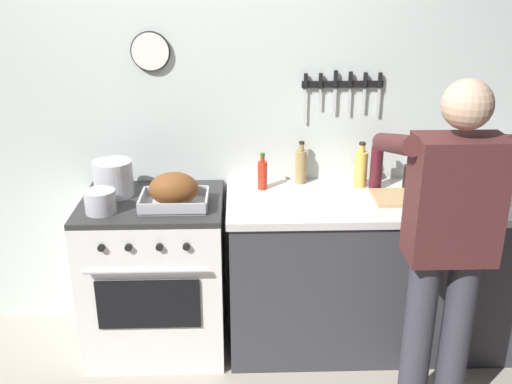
{
  "coord_description": "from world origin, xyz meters",
  "views": [
    {
      "loc": [
        0.25,
        -1.94,
        2.08
      ],
      "look_at": [
        0.34,
        0.85,
        1.0
      ],
      "focal_mm": 41.17,
      "sensor_mm": 36.0,
      "label": 1
    }
  ],
  "objects_px": {
    "roasting_pan": "(174,191)",
    "bottle_vinegar": "(301,166)",
    "cutting_board": "(406,197)",
    "saucepan": "(100,201)",
    "person_cook": "(448,237)",
    "stock_pot": "(113,178)",
    "stove": "(156,274)",
    "bottle_olive_oil": "(454,167)",
    "bottle_cooking_oil": "(361,168)",
    "bottle_wine_red": "(376,166)",
    "bottle_soy_sauce": "(408,176)",
    "bottle_hot_sauce": "(262,174)"
  },
  "relations": [
    {
      "from": "roasting_pan",
      "to": "bottle_vinegar",
      "type": "xyz_separation_m",
      "value": [
        0.7,
        0.34,
        0.02
      ]
    },
    {
      "from": "cutting_board",
      "to": "saucepan",
      "type": "bearing_deg",
      "value": -175.53
    },
    {
      "from": "bottle_vinegar",
      "to": "person_cook",
      "type": "bearing_deg",
      "value": -56.42
    },
    {
      "from": "stock_pot",
      "to": "saucepan",
      "type": "xyz_separation_m",
      "value": [
        -0.02,
        -0.24,
        -0.04
      ]
    },
    {
      "from": "stove",
      "to": "bottle_vinegar",
      "type": "height_order",
      "value": "bottle_vinegar"
    },
    {
      "from": "cutting_board",
      "to": "bottle_vinegar",
      "type": "distance_m",
      "value": 0.62
    },
    {
      "from": "stove",
      "to": "stock_pot",
      "type": "distance_m",
      "value": 0.59
    },
    {
      "from": "stock_pot",
      "to": "bottle_olive_oil",
      "type": "xyz_separation_m",
      "value": [
        1.89,
        0.06,
        0.02
      ]
    },
    {
      "from": "stove",
      "to": "roasting_pan",
      "type": "height_order",
      "value": "roasting_pan"
    },
    {
      "from": "roasting_pan",
      "to": "bottle_cooking_oil",
      "type": "distance_m",
      "value": 1.06
    },
    {
      "from": "bottle_cooking_oil",
      "to": "bottle_wine_red",
      "type": "relative_size",
      "value": 0.82
    },
    {
      "from": "saucepan",
      "to": "bottle_vinegar",
      "type": "relative_size",
      "value": 0.64
    },
    {
      "from": "bottle_soy_sauce",
      "to": "person_cook",
      "type": "bearing_deg",
      "value": -92.02
    },
    {
      "from": "person_cook",
      "to": "cutting_board",
      "type": "height_order",
      "value": "person_cook"
    },
    {
      "from": "bottle_soy_sauce",
      "to": "bottle_vinegar",
      "type": "bearing_deg",
      "value": 170.04
    },
    {
      "from": "saucepan",
      "to": "cutting_board",
      "type": "height_order",
      "value": "saucepan"
    },
    {
      "from": "person_cook",
      "to": "bottle_vinegar",
      "type": "xyz_separation_m",
      "value": [
        -0.57,
        0.85,
        0.05
      ]
    },
    {
      "from": "stock_pot",
      "to": "cutting_board",
      "type": "xyz_separation_m",
      "value": [
        1.58,
        -0.11,
        -0.09
      ]
    },
    {
      "from": "stove",
      "to": "person_cook",
      "type": "relative_size",
      "value": 0.54
    },
    {
      "from": "cutting_board",
      "to": "bottle_cooking_oil",
      "type": "bearing_deg",
      "value": 135.95
    },
    {
      "from": "stock_pot",
      "to": "bottle_cooking_oil",
      "type": "distance_m",
      "value": 1.37
    },
    {
      "from": "bottle_olive_oil",
      "to": "bottle_soy_sauce",
      "type": "height_order",
      "value": "bottle_olive_oil"
    },
    {
      "from": "bottle_soy_sauce",
      "to": "bottle_wine_red",
      "type": "xyz_separation_m",
      "value": [
        -0.18,
        -0.0,
        0.06
      ]
    },
    {
      "from": "person_cook",
      "to": "roasting_pan",
      "type": "distance_m",
      "value": 1.37
    },
    {
      "from": "bottle_cooking_oil",
      "to": "bottle_soy_sauce",
      "type": "xyz_separation_m",
      "value": [
        0.26,
        -0.04,
        -0.04
      ]
    },
    {
      "from": "stove",
      "to": "bottle_hot_sauce",
      "type": "xyz_separation_m",
      "value": [
        0.6,
        0.16,
        0.54
      ]
    },
    {
      "from": "person_cook",
      "to": "saucepan",
      "type": "height_order",
      "value": "person_cook"
    },
    {
      "from": "stove",
      "to": "person_cook",
      "type": "bearing_deg",
      "value": -23.42
    },
    {
      "from": "roasting_pan",
      "to": "bottle_olive_oil",
      "type": "distance_m",
      "value": 1.57
    },
    {
      "from": "stove",
      "to": "roasting_pan",
      "type": "bearing_deg",
      "value": -32.59
    },
    {
      "from": "roasting_pan",
      "to": "saucepan",
      "type": "bearing_deg",
      "value": -170.14
    },
    {
      "from": "bottle_hot_sauce",
      "to": "bottle_wine_red",
      "type": "height_order",
      "value": "bottle_wine_red"
    },
    {
      "from": "roasting_pan",
      "to": "cutting_board",
      "type": "relative_size",
      "value": 0.98
    },
    {
      "from": "bottle_olive_oil",
      "to": "bottle_hot_sauce",
      "type": "bearing_deg",
      "value": 179.67
    },
    {
      "from": "stove",
      "to": "bottle_vinegar",
      "type": "distance_m",
      "value": 1.03
    },
    {
      "from": "person_cook",
      "to": "bottle_wine_red",
      "type": "distance_m",
      "value": 0.77
    },
    {
      "from": "stock_pot",
      "to": "bottle_soy_sauce",
      "type": "height_order",
      "value": "stock_pot"
    },
    {
      "from": "stove",
      "to": "bottle_olive_oil",
      "type": "relative_size",
      "value": 3.1
    },
    {
      "from": "bottle_olive_oil",
      "to": "bottle_vinegar",
      "type": "bearing_deg",
      "value": 173.45
    },
    {
      "from": "stock_pot",
      "to": "bottle_soy_sauce",
      "type": "bearing_deg",
      "value": 2.04
    },
    {
      "from": "stock_pot",
      "to": "bottle_soy_sauce",
      "type": "relative_size",
      "value": 1.2
    },
    {
      "from": "stove",
      "to": "roasting_pan",
      "type": "distance_m",
      "value": 0.56
    },
    {
      "from": "saucepan",
      "to": "bottle_hot_sauce",
      "type": "xyz_separation_m",
      "value": [
        0.84,
        0.31,
        0.03
      ]
    },
    {
      "from": "stove",
      "to": "cutting_board",
      "type": "xyz_separation_m",
      "value": [
        1.37,
        -0.02,
        0.46
      ]
    },
    {
      "from": "stove",
      "to": "stock_pot",
      "type": "bearing_deg",
      "value": 157.38
    },
    {
      "from": "stock_pot",
      "to": "bottle_wine_red",
      "type": "bearing_deg",
      "value": 2.14
    },
    {
      "from": "cutting_board",
      "to": "bottle_hot_sauce",
      "type": "bearing_deg",
      "value": 166.67
    },
    {
      "from": "bottle_vinegar",
      "to": "stock_pot",
      "type": "bearing_deg",
      "value": -171.12
    },
    {
      "from": "bottle_olive_oil",
      "to": "person_cook",
      "type": "bearing_deg",
      "value": -110.63
    },
    {
      "from": "bottle_hot_sauce",
      "to": "stock_pot",
      "type": "bearing_deg",
      "value": -175.03
    }
  ]
}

